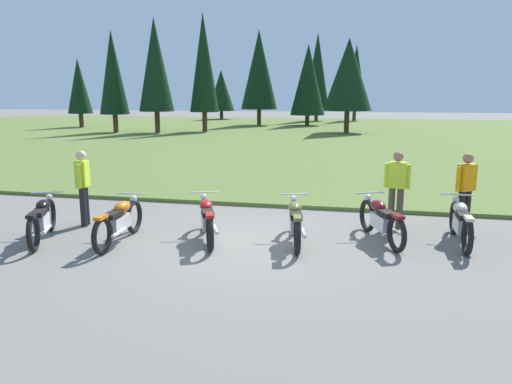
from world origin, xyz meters
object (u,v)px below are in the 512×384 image
rider_near_row_end (397,185)px  rider_in_hivis_vest (83,183)px  motorcycle_black (42,219)px  motorcycle_maroon (381,220)px  motorcycle_olive (295,221)px  motorcycle_red (207,219)px  motorcycle_cream (461,222)px  rider_with_back_turned (466,187)px  motorcycle_orange (119,221)px

rider_near_row_end → rider_in_hivis_vest: 6.82m
motorcycle_black → motorcycle_maroon: same height
motorcycle_olive → rider_near_row_end: size_ratio=1.25×
motorcycle_black → motorcycle_olive: (4.92, 0.89, 0.00)m
rider_near_row_end → motorcycle_red: bearing=-154.5°
motorcycle_olive → motorcycle_cream: same height
motorcycle_black → motorcycle_red: (3.18, 0.71, 0.00)m
motorcycle_olive → motorcycle_maroon: 1.71m
motorcycle_olive → motorcycle_maroon: bearing=16.4°
motorcycle_black → rider_in_hivis_vest: size_ratio=1.18×
rider_in_hivis_vest → motorcycle_olive: bearing=-3.6°
motorcycle_red → rider_with_back_turned: size_ratio=1.19×
motorcycle_orange → rider_near_row_end: bearing=23.1°
motorcycle_orange → motorcycle_red: 1.70m
rider_in_hivis_vest → motorcycle_orange: bearing=-36.2°
rider_with_back_turned → motorcycle_orange: bearing=-161.3°
motorcycle_red → rider_with_back_turned: (5.11, 1.78, 0.51)m
rider_near_row_end → motorcycle_cream: bearing=-39.6°
motorcycle_maroon → rider_near_row_end: rider_near_row_end is taller
motorcycle_olive → motorcycle_cream: 3.20m
motorcycle_maroon → rider_in_hivis_vest: bearing=-178.4°
rider_near_row_end → motorcycle_maroon: bearing=-107.2°
motorcycle_maroon → rider_with_back_turned: 2.12m
motorcycle_orange → motorcycle_cream: (6.50, 1.32, 0.00)m
motorcycle_orange → motorcycle_black: bearing=-172.7°
motorcycle_red → rider_near_row_end: size_ratio=1.19×
motorcycle_orange → motorcycle_red: same height
motorcycle_black → rider_with_back_turned: 8.67m
motorcycle_olive → motorcycle_red: bearing=-174.0°
motorcycle_black → motorcycle_cream: size_ratio=0.94×
motorcycle_cream → rider_near_row_end: 1.59m
motorcycle_olive → rider_with_back_turned: (3.37, 1.59, 0.51)m
rider_near_row_end → rider_in_hivis_vest: (-6.70, -1.29, 0.00)m
motorcycle_maroon → rider_in_hivis_vest: size_ratio=1.19×
motorcycle_maroon → rider_with_back_turned: bearing=32.6°
rider_in_hivis_vest → motorcycle_black: bearing=-99.6°
motorcycle_red → motorcycle_olive: size_ratio=0.95×
motorcycle_black → rider_with_back_turned: bearing=16.7°
motorcycle_orange → rider_with_back_turned: (6.73, 2.28, 0.51)m
motorcycle_black → rider_with_back_turned: rider_with_back_turned is taller
motorcycle_black → motorcycle_orange: same height
rider_with_back_turned → rider_in_hivis_vest: bearing=-170.9°
motorcycle_cream → motorcycle_olive: bearing=-168.7°
motorcycle_black → motorcycle_olive: size_ratio=0.95×
rider_in_hivis_vest → rider_with_back_turned: bearing=9.1°
motorcycle_black → rider_in_hivis_vest: (0.20, 1.19, 0.51)m
motorcycle_orange → motorcycle_maroon: 5.13m
motorcycle_black → rider_in_hivis_vest: bearing=80.4°
rider_with_back_turned → motorcycle_maroon: bearing=-147.4°
motorcycle_maroon → rider_near_row_end: (0.34, 1.11, 0.51)m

